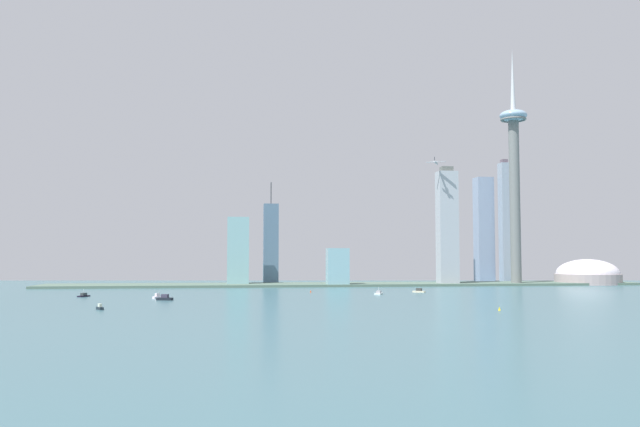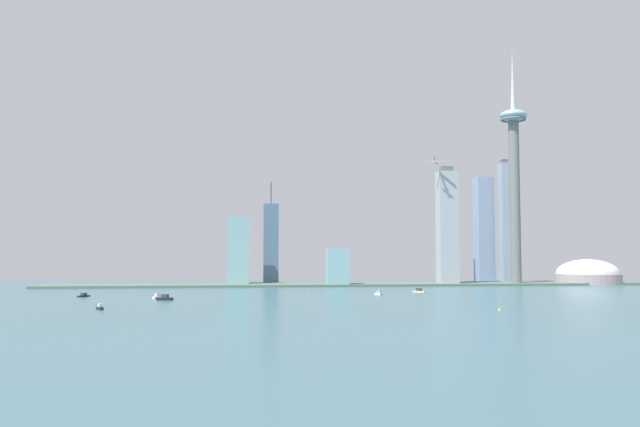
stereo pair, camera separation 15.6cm
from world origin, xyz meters
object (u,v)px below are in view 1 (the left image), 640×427
at_px(boat_3, 157,297).
at_px(airplane, 436,162).
at_px(boat_1, 419,291).
at_px(channel_buoy_1, 499,309).
at_px(boat_2, 84,295).
at_px(boat_0, 379,293).
at_px(boat_6, 100,307).
at_px(channel_buoy_0, 311,291).
at_px(observation_tower, 514,165).
at_px(boat_5, 165,298).
at_px(skyscraper_2, 271,244).
at_px(skyscraper_6, 484,229).
at_px(skyscraper_0, 445,244).
at_px(skyscraper_4, 447,227).
at_px(skyscraper_3, 338,267).
at_px(skyscraper_5, 505,222).
at_px(stadium_dome, 588,275).
at_px(skyscraper_1, 238,251).

relative_size(boat_3, airplane, 0.43).
bearing_deg(boat_1, channel_buoy_1, 126.47).
bearing_deg(boat_2, boat_0, -62.74).
distance_m(boat_3, boat_6, 120.87).
bearing_deg(channel_buoy_0, observation_tower, 24.99).
xyz_separation_m(boat_5, boat_6, (-35.50, -93.52, -0.32)).
relative_size(observation_tower, boat_0, 19.36).
height_order(skyscraper_2, boat_5, skyscraper_2).
relative_size(boat_2, airplane, 0.56).
height_order(skyscraper_6, channel_buoy_1, skyscraper_6).
height_order(skyscraper_2, boat_3, skyscraper_2).
bearing_deg(channel_buoy_1, skyscraper_6, 69.64).
distance_m(observation_tower, skyscraper_0, 151.62).
height_order(skyscraper_4, channel_buoy_1, skyscraper_4).
relative_size(skyscraper_4, boat_3, 15.00).
xyz_separation_m(observation_tower, boat_3, (-431.46, -208.48, -155.95)).
xyz_separation_m(skyscraper_3, skyscraper_5, (255.78, 86.18, 62.63)).
height_order(skyscraper_6, boat_3, skyscraper_6).
bearing_deg(skyscraper_6, stadium_dome, -40.70).
bearing_deg(channel_buoy_1, boat_1, 88.52).
xyz_separation_m(skyscraper_6, airplane, (-109.39, -120.09, 80.04)).
bearing_deg(boat_5, channel_buoy_1, -9.83).
relative_size(boat_2, channel_buoy_0, 5.17).
bearing_deg(airplane, boat_1, -177.96).
bearing_deg(boat_6, observation_tower, 94.88).
relative_size(skyscraper_0, boat_6, 12.81).
height_order(observation_tower, skyscraper_4, observation_tower).
bearing_deg(boat_2, boat_1, -57.68).
bearing_deg(observation_tower, skyscraper_1, 176.29).
relative_size(skyscraper_3, boat_6, 5.52).
height_order(boat_0, boat_6, boat_0).
bearing_deg(skyscraper_3, boat_3, -134.28).
bearing_deg(skyscraper_0, skyscraper_2, -173.98).
distance_m(channel_buoy_0, airplane, 261.42).
xyz_separation_m(observation_tower, boat_5, (-422.34, -232.92, -155.78)).
bearing_deg(skyscraper_4, skyscraper_0, 73.54).
bearing_deg(boat_5, skyscraper_0, 61.45).
bearing_deg(skyscraper_1, skyscraper_5, 8.17).
xyz_separation_m(channel_buoy_0, channel_buoy_1, (106.52, -236.65, 0.02)).
relative_size(boat_0, channel_buoy_0, 6.17).
xyz_separation_m(skyscraper_3, channel_buoy_1, (58.79, -360.58, -22.37)).
distance_m(boat_0, boat_6, 280.88).
relative_size(stadium_dome, boat_6, 9.98).
distance_m(skyscraper_6, boat_2, 580.05).
relative_size(skyscraper_6, boat_5, 10.53).
xyz_separation_m(skyscraper_1, boat_2, (-143.48, -198.67, -42.25)).
bearing_deg(channel_buoy_0, skyscraper_4, 35.00).
xyz_separation_m(skyscraper_5, channel_buoy_0, (-303.51, -210.11, -85.02)).
distance_m(boat_6, channel_buoy_0, 260.30).
height_order(skyscraper_1, skyscraper_5, skyscraper_5).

